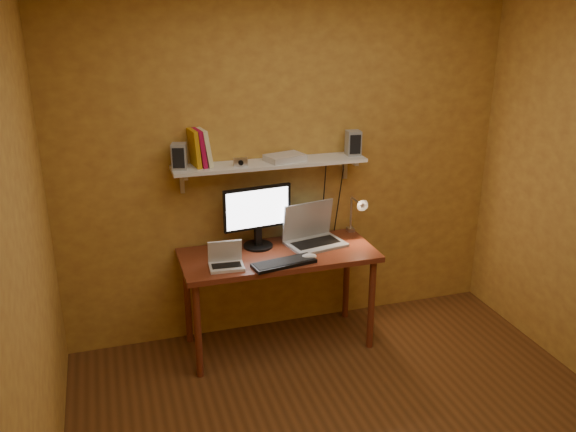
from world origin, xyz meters
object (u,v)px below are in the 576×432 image
object	(u,v)px
netbook	(226,260)
desk_lamp	(357,211)
laptop	(312,233)
speaker_left	(179,156)
desk	(278,264)
router	(285,158)
monitor	(258,214)
wall_shelf	(270,164)
shelf_camera	(241,162)
speaker_right	(353,143)
mouse	(309,257)
keyboard	(284,263)

from	to	relation	value
netbook	desk_lamp	distance (m)	1.11
laptop	speaker_left	distance (m)	1.13
desk	speaker_left	xyz separation A→B (m)	(-0.64, 0.19, 0.80)
router	desk	bearing A→B (deg)	-119.39
laptop	router	world-z (taller)	router
monitor	netbook	size ratio (longest dim) A/B	2.09
wall_shelf	netbook	world-z (taller)	wall_shelf
wall_shelf	desk_lamp	xyz separation A→B (m)	(0.66, -0.07, -0.40)
laptop	desk_lamp	xyz separation A→B (m)	(0.37, 0.02, 0.13)
netbook	shelf_camera	distance (m)	0.68
monitor	router	xyz separation A→B (m)	(0.22, 0.05, 0.39)
netbook	speaker_left	size ratio (longest dim) A/B	1.38
speaker_right	shelf_camera	xyz separation A→B (m)	(-0.87, -0.07, -0.06)
desk	wall_shelf	xyz separation A→B (m)	(0.00, 0.19, 0.69)
netbook	router	distance (m)	0.85
monitor	mouse	xyz separation A→B (m)	(0.29, -0.32, -0.24)
desk_lamp	shelf_camera	world-z (taller)	shelf_camera
monitor	router	distance (m)	0.45
desk_lamp	keyboard	bearing A→B (deg)	-153.76
laptop	desk	bearing A→B (deg)	-171.25
desk_lamp	router	bearing A→B (deg)	172.82
keyboard	speaker_right	bearing A→B (deg)	22.55
laptop	desk_lamp	world-z (taller)	desk_lamp
monitor	keyboard	xyz separation A→B (m)	(0.09, -0.36, -0.25)
keyboard	monitor	bearing A→B (deg)	94.27
speaker_left	laptop	bearing A→B (deg)	9.16
speaker_right	keyboard	bearing A→B (deg)	-142.72
keyboard	router	world-z (taller)	router
desk	keyboard	bearing A→B (deg)	-96.14
speaker_left	shelf_camera	xyz separation A→B (m)	(0.41, -0.05, -0.06)
desk_lamp	mouse	bearing A→B (deg)	-148.43
keyboard	mouse	bearing A→B (deg)	1.42
laptop	desk_lamp	bearing A→B (deg)	-8.72
wall_shelf	keyboard	bearing A→B (deg)	-93.21
desk	desk_lamp	distance (m)	0.73
laptop	desk_lamp	distance (m)	0.39
netbook	keyboard	bearing A→B (deg)	-8.98
monitor	speaker_left	distance (m)	0.70
shelf_camera	speaker_right	bearing A→B (deg)	4.35
desk	keyboard	xyz separation A→B (m)	(-0.02, -0.21, 0.10)
laptop	mouse	xyz separation A→B (m)	(-0.12, -0.28, -0.06)
mouse	speaker_right	size ratio (longest dim) A/B	0.60
shelf_camera	mouse	bearing A→B (deg)	-37.68
laptop	keyboard	distance (m)	0.45
monitor	desk_lamp	distance (m)	0.77
laptop	mouse	distance (m)	0.31
desk	desk_lamp	size ratio (longest dim) A/B	3.73
monitor	speaker_right	size ratio (longest dim) A/B	2.80
keyboard	desk_lamp	bearing A→B (deg)	16.73
netbook	desk_lamp	bearing A→B (deg)	17.23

